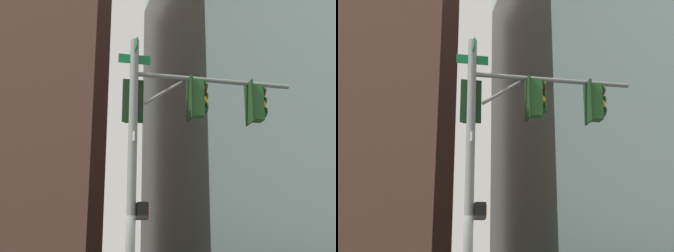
{
  "view_description": "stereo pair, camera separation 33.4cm",
  "coord_description": "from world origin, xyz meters",
  "views": [
    {
      "loc": [
        -10.81,
        2.5,
        1.62
      ],
      "look_at": [
        -0.21,
        -0.44,
        4.77
      ],
      "focal_mm": 48.02,
      "sensor_mm": 36.0,
      "label": 1
    },
    {
      "loc": [
        -10.9,
        2.18,
        1.62
      ],
      "look_at": [
        -0.21,
        -0.44,
        4.77
      ],
      "focal_mm": 48.02,
      "sensor_mm": 36.0,
      "label": 2
    }
  ],
  "objects": [
    {
      "name": "signal_pole_assembly",
      "position": [
        -0.16,
        -0.56,
        4.75
      ],
      "size": [
        1.07,
        4.77,
        7.08
      ],
      "rotation": [
        0.0,
        0.0,
        4.67
      ],
      "color": "slate",
      "rests_on": "ground_plane"
    },
    {
      "name": "building_brick_midblock",
      "position": [
        49.88,
        3.31,
        20.91
      ],
      "size": [
        20.22,
        14.91,
        41.81
      ],
      "primitive_type": "cube",
      "color": "brown",
      "rests_on": "ground_plane"
    }
  ]
}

